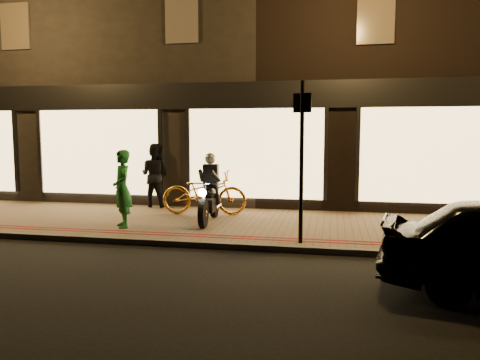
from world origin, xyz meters
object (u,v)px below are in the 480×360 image
object	(u,v)px
person_green	(122,189)
sign_post	(302,154)
motorcycle	(210,195)
bicycle_gold	(204,192)

from	to	relation	value
person_green	sign_post	bearing A→B (deg)	42.26
motorcycle	person_green	world-z (taller)	person_green
sign_post	person_green	xyz separation A→B (m)	(-3.90, 0.70, -0.83)
sign_post	bicycle_gold	bearing A→B (deg)	135.35
sign_post	person_green	size ratio (longest dim) A/B	1.78
sign_post	motorcycle	bearing A→B (deg)	142.98
motorcycle	sign_post	xyz separation A→B (m)	(2.20, -1.66, 1.06)
motorcycle	person_green	size ratio (longest dim) A/B	1.15
person_green	bicycle_gold	bearing A→B (deg)	106.68
motorcycle	bicycle_gold	bearing A→B (deg)	109.15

